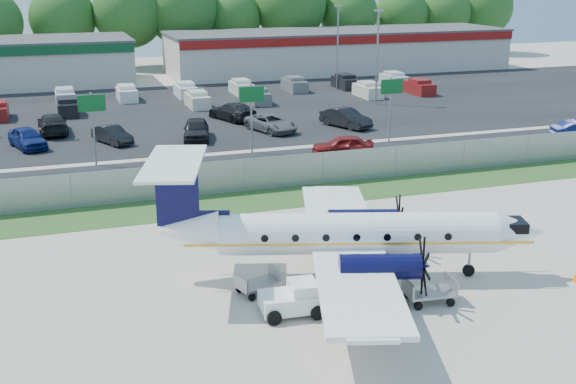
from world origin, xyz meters
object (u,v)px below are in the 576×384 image
object	(u,v)px
pushback_tug	(294,299)
baggage_cart_near	(259,283)
aircraft	(349,233)
baggage_cart_far	(429,291)

from	to	relation	value
pushback_tug	baggage_cart_near	xyz separation A→B (m)	(-0.78, 2.19, -0.18)
pushback_tug	aircraft	bearing A→B (deg)	36.63
aircraft	baggage_cart_far	bearing A→B (deg)	-57.62
baggage_cart_near	aircraft	bearing A→B (deg)	3.97
baggage_cart_far	baggage_cart_near	bearing A→B (deg)	153.96
aircraft	baggage_cart_near	xyz separation A→B (m)	(-4.11, -0.28, -1.59)
aircraft	baggage_cart_near	bearing A→B (deg)	-176.03
pushback_tug	baggage_cart_near	bearing A→B (deg)	109.60
pushback_tug	baggage_cart_far	world-z (taller)	pushback_tug
aircraft	baggage_cart_near	size ratio (longest dim) A/B	8.50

